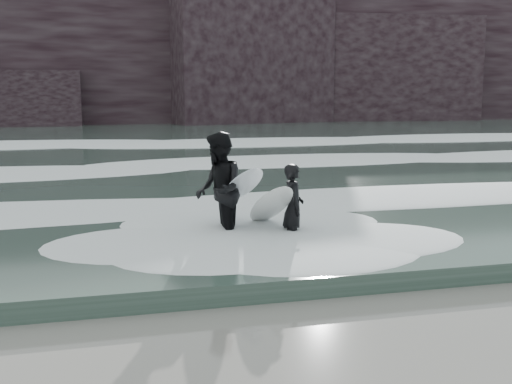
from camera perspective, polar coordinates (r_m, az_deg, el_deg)
sea at (r=33.86m, az=-10.21°, el=4.57°), size 90.00×52.00×0.30m
headland at (r=50.78m, az=-11.91°, el=11.47°), size 70.00×9.00×10.00m
foam_near at (r=14.11m, az=-3.82°, el=-0.51°), size 60.00×3.20×0.20m
foam_mid at (r=20.96m, az=-7.43°, el=2.65°), size 60.00×4.00×0.24m
foam_far at (r=29.87m, az=-9.62°, el=4.57°), size 60.00×4.80×0.30m
surfer_left at (r=11.07m, az=2.62°, el=-1.29°), size 0.98×2.12×1.49m
surfer_right at (r=11.13m, az=-3.19°, el=0.15°), size 1.13×1.89×2.04m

